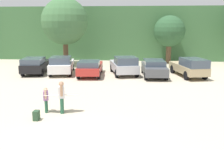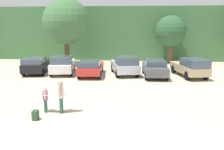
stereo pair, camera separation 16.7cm
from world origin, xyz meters
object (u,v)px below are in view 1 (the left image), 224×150
(parked_car_red, at_px, (90,67))
(person_adult, at_px, (62,95))
(parked_car_black, at_px, (35,65))
(backpack_dropped, at_px, (36,115))
(parked_car_silver, at_px, (124,65))
(parked_car_dark_gray, at_px, (154,68))
(surfboard_white, at_px, (61,95))
(person_child, at_px, (46,98))
(parked_car_white, at_px, (62,65))
(parked_car_tan, at_px, (190,67))

(parked_car_red, relative_size, person_adult, 2.89)
(parked_car_black, height_order, backpack_dropped, parked_car_black)
(parked_car_silver, relative_size, parked_car_dark_gray, 0.99)
(parked_car_black, bearing_deg, surfboard_white, -160.12)
(parked_car_red, distance_m, person_child, 9.34)
(parked_car_white, relative_size, surfboard_white, 2.62)
(parked_car_white, relative_size, person_child, 3.70)
(parked_car_silver, height_order, backpack_dropped, parked_car_silver)
(parked_car_black, distance_m, parked_car_tan, 13.39)
(parked_car_silver, xyz_separation_m, parked_car_dark_gray, (2.52, -0.51, -0.08))
(parked_car_silver, height_order, person_adult, parked_car_silver)
(parked_car_silver, xyz_separation_m, parked_car_tan, (5.47, -0.48, 0.02))
(surfboard_white, xyz_separation_m, backpack_dropped, (-0.85, -1.14, -0.66))
(person_child, bearing_deg, backpack_dropped, 70.89)
(parked_car_silver, bearing_deg, parked_car_red, 90.64)
(parked_car_silver, height_order, parked_car_tan, parked_car_silver)
(parked_car_black, xyz_separation_m, backpack_dropped, (4.29, -11.13, -0.56))
(parked_car_white, bearing_deg, parked_car_dark_gray, -103.31)
(parked_car_red, distance_m, person_adult, 9.34)
(parked_car_black, distance_m, backpack_dropped, 11.94)
(person_child, height_order, backpack_dropped, person_child)
(parked_car_red, bearing_deg, person_adult, 177.41)
(parked_car_silver, relative_size, backpack_dropped, 9.95)
(parked_car_silver, xyz_separation_m, person_adult, (-2.73, -10.05, 0.06))
(parked_car_red, bearing_deg, parked_car_tan, -91.95)
(parked_car_white, bearing_deg, surfboard_white, -174.07)
(parked_car_tan, bearing_deg, surfboard_white, 126.59)
(parked_car_white, height_order, parked_car_dark_gray, parked_car_white)
(parked_car_tan, bearing_deg, person_adult, 126.84)
(parked_car_dark_gray, xyz_separation_m, parked_car_tan, (2.95, 0.03, 0.10))
(parked_car_red, height_order, parked_car_dark_gray, parked_car_dark_gray)
(parked_car_white, xyz_separation_m, person_adult, (2.82, -10.08, 0.09))
(parked_car_white, distance_m, person_child, 10.26)
(parked_car_white, height_order, person_adult, person_adult)
(person_child, bearing_deg, parked_car_white, -93.32)
(parked_car_white, bearing_deg, person_adult, -173.85)
(parked_car_red, distance_m, backpack_dropped, 10.50)
(parked_car_tan, bearing_deg, parked_car_red, 78.99)
(person_adult, distance_m, person_child, 0.83)
(parked_car_red, relative_size, surfboard_white, 2.56)
(parked_car_black, relative_size, surfboard_white, 2.52)
(parked_car_white, distance_m, parked_car_silver, 5.54)
(person_adult, distance_m, backpack_dropped, 1.59)
(surfboard_white, bearing_deg, person_child, -10.44)
(parked_car_silver, bearing_deg, backpack_dropped, 148.79)
(parked_car_tan, distance_m, person_adult, 12.60)
(parked_car_dark_gray, distance_m, backpack_dropped, 12.31)
(person_adult, relative_size, backpack_dropped, 3.55)
(person_adult, bearing_deg, parked_car_red, -103.69)
(parked_car_black, relative_size, parked_car_silver, 1.01)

